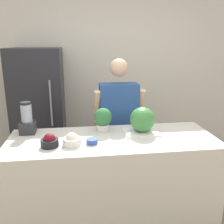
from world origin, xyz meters
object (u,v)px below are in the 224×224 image
Objects in this scene: bowl_small_blue at (92,141)px; potted_plant at (103,119)px; refrigerator at (39,110)px; blender at (27,121)px; bowl_cherries at (50,141)px; bowl_cream at (72,140)px; person at (119,124)px; watermelon at (142,119)px.

potted_plant is at bearing 67.13° from bowl_small_blue.
blender is (0.04, -1.06, 0.17)m from refrigerator.
blender is at bearing 124.33° from bowl_cherries.
refrigerator is 1.57m from bowl_small_blue.
bowl_cream reaches higher than bowl_small_blue.
bowl_small_blue is at bearing -64.73° from refrigerator.
bowl_cream is 0.18m from bowl_small_blue.
person reaches higher than potted_plant.
bowl_cherries is at bearing -165.28° from watermelon.
blender is at bearing 176.56° from potted_plant.
person is at bearing 62.27° from potted_plant.
person is 1.07m from bowl_cherries.
bowl_cherries is at bearing -178.04° from bowl_cream.
bowl_cream is (-0.54, -0.76, 0.13)m from person.
potted_plant is (0.50, 0.32, 0.09)m from bowl_cherries.
refrigerator is 1.38m from potted_plant.
blender reaches higher than bowl_cherries.
refrigerator is 11.01× the size of bowl_cherries.
bowl_cream is (-0.70, -0.23, -0.09)m from watermelon.
bowl_small_blue is at bearing -112.87° from potted_plant.
bowl_cherries is 0.63× the size of potted_plant.
bowl_small_blue is 0.32× the size of blender.
person reaches higher than bowl_cream.
bowl_cream is at bearing -177.34° from bowl_small_blue.
refrigerator is at bearing 92.40° from blender.
refrigerator is at bearing 101.70° from bowl_cherries.
potted_plant is at bearing 167.01° from watermelon.
person is 0.55m from potted_plant.
refrigerator reaches higher than bowl_cream.
bowl_small_blue is at bearing 2.30° from bowl_cherries.
blender is at bearing -87.60° from refrigerator.
bowl_cherries is (0.30, -1.43, 0.09)m from refrigerator.
person reaches higher than bowl_cherries.
refrigerator reaches higher than blender.
blender is at bearing 173.27° from watermelon.
bowl_cherries is (-0.74, -0.77, 0.13)m from person.
blender is at bearing -158.03° from person.
bowl_cream is at bearing -125.52° from person.
bowl_small_blue is (0.37, 0.01, -0.03)m from bowl_cherries.
bowl_cherries is 0.60m from potted_plant.
potted_plant reaches higher than bowl_cherries.
watermelon is 0.77× the size of blender.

